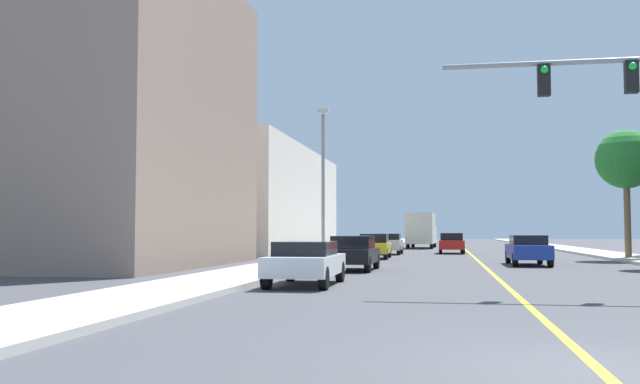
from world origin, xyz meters
The scene contains 15 objects.
ground centered at (0.00, 42.00, 0.00)m, with size 192.00×192.00×0.00m, color #47474C.
sidewalk_left centered at (-8.61, 42.00, 0.07)m, with size 3.00×168.00×0.15m, color beige.
sidewalk_right centered at (8.61, 42.00, 0.07)m, with size 3.00×168.00×0.15m, color beige.
lane_marking_center centered at (0.00, 42.00, 0.00)m, with size 0.16×144.00×0.01m, color yellow.
building_left_near centered at (-19.92, 21.05, 6.94)m, with size 15.80×15.20×13.88m, color gray.
building_left_far centered at (-18.76, 44.23, 3.99)m, with size 13.46×25.91×7.98m, color silver.
street_lamp centered at (-7.60, 24.93, 4.31)m, with size 0.56×0.28×7.48m.
palm_far centered at (8.13, 31.75, 5.49)m, with size 3.25×3.25×7.02m.
car_black centered at (-5.37, 19.30, 0.73)m, with size 1.80×4.01×1.39m.
car_yellow centered at (-5.74, 31.45, 0.75)m, with size 1.79×4.35×1.43m.
car_blue centered at (2.07, 24.96, 0.74)m, with size 1.73×4.54×1.39m.
car_silver centered at (-5.58, 38.78, 0.74)m, with size 1.90×3.90×1.41m.
car_white centered at (-5.74, 11.49, 0.69)m, with size 1.83×4.22×1.28m.
car_red centered at (-1.27, 41.46, 0.74)m, with size 1.77×4.42×1.45m.
delivery_truck centered at (-3.89, 56.35, 1.71)m, with size 2.67×8.77×3.22m.
Camera 1 is at (-1.72, -8.30, 1.58)m, focal length 38.62 mm.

